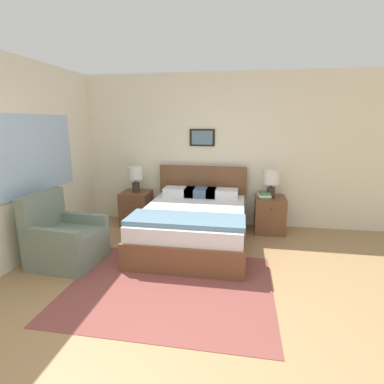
# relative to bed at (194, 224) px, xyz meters

# --- Properties ---
(ground_plane) EXTENTS (16.00, 16.00, 0.00)m
(ground_plane) POSITION_rel_bed_xyz_m (0.18, -2.14, -0.31)
(ground_plane) COLOR #99754C
(wall_back) EXTENTS (6.95, 0.09, 2.60)m
(wall_back) POSITION_rel_bed_xyz_m (0.18, 1.05, 0.99)
(wall_back) COLOR beige
(wall_back) RESTS_ON ground_plane
(wall_left) EXTENTS (0.08, 5.56, 2.60)m
(wall_left) POSITION_rel_bed_xyz_m (-2.13, -0.56, 0.99)
(wall_left) COLOR beige
(wall_left) RESTS_ON ground_plane
(area_rug_main) EXTENTS (2.25, 1.79, 0.01)m
(area_rug_main) POSITION_rel_bed_xyz_m (-0.07, -1.25, -0.31)
(area_rug_main) COLOR brown
(area_rug_main) RESTS_ON ground_plane
(bed) EXTENTS (1.52, 1.98, 1.05)m
(bed) POSITION_rel_bed_xyz_m (0.00, 0.00, 0.00)
(bed) COLOR brown
(bed) RESTS_ON ground_plane
(armchair) EXTENTS (0.83, 0.79, 0.93)m
(armchair) POSITION_rel_bed_xyz_m (-1.54, -0.89, -0.01)
(armchair) COLOR slate
(armchair) RESTS_ON ground_plane
(nightstand_near_window) EXTENTS (0.48, 0.52, 0.59)m
(nightstand_near_window) POSITION_rel_bed_xyz_m (-1.16, 0.72, -0.01)
(nightstand_near_window) COLOR brown
(nightstand_near_window) RESTS_ON ground_plane
(nightstand_by_door) EXTENTS (0.48, 0.52, 0.59)m
(nightstand_by_door) POSITION_rel_bed_xyz_m (1.16, 0.72, -0.01)
(nightstand_by_door) COLOR brown
(nightstand_by_door) RESTS_ON ground_plane
(table_lamp_near_window) EXTENTS (0.26, 0.26, 0.45)m
(table_lamp_near_window) POSITION_rel_bed_xyz_m (-1.15, 0.71, 0.58)
(table_lamp_near_window) COLOR #2D2823
(table_lamp_near_window) RESTS_ON nightstand_near_window
(table_lamp_by_door) EXTENTS (0.26, 0.26, 0.45)m
(table_lamp_by_door) POSITION_rel_bed_xyz_m (1.15, 0.71, 0.58)
(table_lamp_by_door) COLOR #2D2823
(table_lamp_by_door) RESTS_ON nightstand_by_door
(book_thick_bottom) EXTENTS (0.22, 0.29, 0.02)m
(book_thick_bottom) POSITION_rel_bed_xyz_m (1.05, 0.67, 0.29)
(book_thick_bottom) COLOR #4C7551
(book_thick_bottom) RESTS_ON nightstand_by_door
(book_hardcover_middle) EXTENTS (0.21, 0.25, 0.03)m
(book_hardcover_middle) POSITION_rel_bed_xyz_m (1.05, 0.67, 0.32)
(book_hardcover_middle) COLOR silver
(book_hardcover_middle) RESTS_ON book_thick_bottom
(book_novel_upper) EXTENTS (0.19, 0.23, 0.04)m
(book_novel_upper) POSITION_rel_bed_xyz_m (1.05, 0.67, 0.36)
(book_novel_upper) COLOR #4C7551
(book_novel_upper) RESTS_ON book_hardcover_middle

